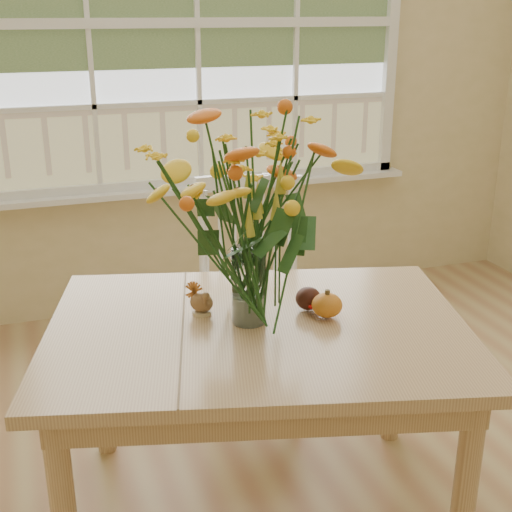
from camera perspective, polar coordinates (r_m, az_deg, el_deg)
name	(u,v)px	position (r m, az deg, el deg)	size (l,w,h in m)	color
wall_back	(196,63)	(3.75, -4.98, 15.76)	(4.00, 0.02, 2.70)	#D3C287
window	(197,26)	(3.71, -4.92, 18.52)	(2.42, 0.12, 1.74)	silver
dining_table	(258,351)	(2.17, 0.17, -7.90)	(1.49, 1.23, 0.70)	tan
windsor_chair	(250,282)	(2.90, -0.51, -2.14)	(0.53, 0.52, 0.95)	white
flower_vase	(248,211)	(2.03, -0.64, 3.77)	(0.50, 0.50, 0.60)	white
pumpkin	(327,306)	(2.18, 5.93, -4.19)	(0.10, 0.10, 0.08)	orange
turkey_figurine	(201,303)	(2.20, -4.57, -3.90)	(0.10, 0.09, 0.10)	#CCB78C
dark_gourd	(308,300)	(2.22, 4.37, -3.64)	(0.13, 0.08, 0.07)	#38160F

